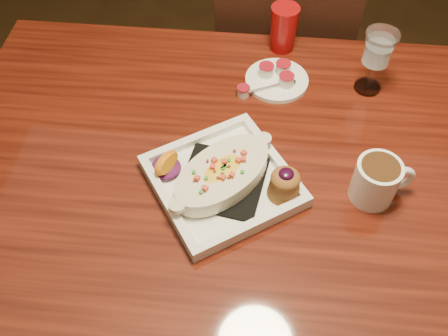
# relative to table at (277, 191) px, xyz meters

# --- Properties ---
(floor) EXTENTS (7.00, 7.00, 0.00)m
(floor) POSITION_rel_table_xyz_m (0.00, 0.00, -0.65)
(floor) COLOR black
(floor) RESTS_ON ground
(table) EXTENTS (1.50, 0.90, 0.75)m
(table) POSITION_rel_table_xyz_m (0.00, 0.00, 0.00)
(table) COLOR maroon
(table) RESTS_ON floor
(chair_far) EXTENTS (0.42, 0.42, 0.93)m
(chair_far) POSITION_rel_table_xyz_m (-0.00, 0.63, -0.15)
(chair_far) COLOR black
(chair_far) RESTS_ON floor
(plate) EXTENTS (0.37, 0.37, 0.08)m
(plate) POSITION_rel_table_xyz_m (-0.11, -0.07, 0.13)
(plate) COLOR white
(plate) RESTS_ON table
(coffee_mug) EXTENTS (0.13, 0.09, 0.10)m
(coffee_mug) POSITION_rel_table_xyz_m (0.19, -0.06, 0.15)
(coffee_mug) COLOR white
(coffee_mug) RESTS_ON table
(goblet) EXTENTS (0.08, 0.08, 0.16)m
(goblet) POSITION_rel_table_xyz_m (0.20, 0.26, 0.21)
(goblet) COLOR silver
(goblet) RESTS_ON table
(saucer) EXTENTS (0.16, 0.16, 0.11)m
(saucer) POSITION_rel_table_xyz_m (-0.02, 0.26, 0.11)
(saucer) COLOR white
(saucer) RESTS_ON table
(creamer_loose) EXTENTS (0.03, 0.03, 0.03)m
(creamer_loose) POSITION_rel_table_xyz_m (-0.10, 0.21, 0.11)
(creamer_loose) COLOR silver
(creamer_loose) RESTS_ON table
(red_tumbler) EXTENTS (0.07, 0.07, 0.12)m
(red_tumbler) POSITION_rel_table_xyz_m (-0.01, 0.40, 0.16)
(red_tumbler) COLOR #9E0B0D
(red_tumbler) RESTS_ON table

